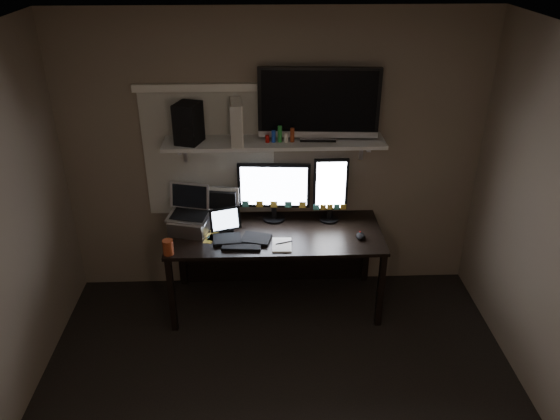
{
  "coord_description": "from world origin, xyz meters",
  "views": [
    {
      "loc": [
        -0.11,
        -2.57,
        3.03
      ],
      "look_at": [
        0.03,
        1.25,
        1.03
      ],
      "focal_mm": 35.0,
      "sensor_mm": 36.0,
      "label": 1
    }
  ],
  "objects_px": {
    "monitor_landscape": "(274,191)",
    "mouse": "(360,236)",
    "tablet": "(225,220)",
    "speaker": "(188,123)",
    "desk": "(275,243)",
    "laptop": "(189,212)",
    "cup": "(168,247)",
    "game_console": "(237,122)",
    "monitor_portrait": "(330,190)",
    "keyboard": "(242,239)",
    "tv": "(319,104)"
  },
  "relations": [
    {
      "from": "monitor_landscape",
      "to": "laptop",
      "type": "bearing_deg",
      "value": -160.4
    },
    {
      "from": "mouse",
      "to": "cup",
      "type": "bearing_deg",
      "value": -170.08
    },
    {
      "from": "monitor_portrait",
      "to": "cup",
      "type": "bearing_deg",
      "value": -159.47
    },
    {
      "from": "tablet",
      "to": "speaker",
      "type": "bearing_deg",
      "value": 131.71
    },
    {
      "from": "monitor_landscape",
      "to": "cup",
      "type": "bearing_deg",
      "value": -143.54
    },
    {
      "from": "monitor_landscape",
      "to": "speaker",
      "type": "xyz_separation_m",
      "value": [
        -0.68,
        -0.06,
        0.64
      ]
    },
    {
      "from": "keyboard",
      "to": "tv",
      "type": "xyz_separation_m",
      "value": [
        0.64,
        0.35,
        1.03
      ]
    },
    {
      "from": "desk",
      "to": "tablet",
      "type": "height_order",
      "value": "tablet"
    },
    {
      "from": "cup",
      "to": "monitor_portrait",
      "type": "bearing_deg",
      "value": 20.76
    },
    {
      "from": "desk",
      "to": "laptop",
      "type": "xyz_separation_m",
      "value": [
        -0.72,
        -0.09,
        0.37
      ]
    },
    {
      "from": "laptop",
      "to": "tv",
      "type": "distance_m",
      "value": 1.38
    },
    {
      "from": "tablet",
      "to": "speaker",
      "type": "height_order",
      "value": "speaker"
    },
    {
      "from": "desk",
      "to": "speaker",
      "type": "bearing_deg",
      "value": 175.53
    },
    {
      "from": "monitor_landscape",
      "to": "tablet",
      "type": "relative_size",
      "value": 2.38
    },
    {
      "from": "desk",
      "to": "laptop",
      "type": "bearing_deg",
      "value": -172.91
    },
    {
      "from": "cup",
      "to": "game_console",
      "type": "distance_m",
      "value": 1.13
    },
    {
      "from": "cup",
      "to": "speaker",
      "type": "xyz_separation_m",
      "value": [
        0.17,
        0.48,
        0.85
      ]
    },
    {
      "from": "keyboard",
      "to": "mouse",
      "type": "height_order",
      "value": "mouse"
    },
    {
      "from": "game_console",
      "to": "speaker",
      "type": "relative_size",
      "value": 1.03
    },
    {
      "from": "monitor_landscape",
      "to": "cup",
      "type": "distance_m",
      "value": 1.03
    },
    {
      "from": "monitor_portrait",
      "to": "speaker",
      "type": "relative_size",
      "value": 1.82
    },
    {
      "from": "keyboard",
      "to": "laptop",
      "type": "height_order",
      "value": "laptop"
    },
    {
      "from": "desk",
      "to": "keyboard",
      "type": "height_order",
      "value": "keyboard"
    },
    {
      "from": "monitor_portrait",
      "to": "tv",
      "type": "distance_m",
      "value": 0.76
    },
    {
      "from": "tv",
      "to": "monitor_landscape",
      "type": "bearing_deg",
      "value": -177.22
    },
    {
      "from": "keyboard",
      "to": "laptop",
      "type": "xyz_separation_m",
      "value": [
        -0.44,
        0.16,
        0.18
      ]
    },
    {
      "from": "keyboard",
      "to": "tablet",
      "type": "relative_size",
      "value": 1.83
    },
    {
      "from": "speaker",
      "to": "keyboard",
      "type": "bearing_deg",
      "value": -18.31
    },
    {
      "from": "mouse",
      "to": "game_console",
      "type": "height_order",
      "value": "game_console"
    },
    {
      "from": "monitor_portrait",
      "to": "cup",
      "type": "xyz_separation_m",
      "value": [
        -1.33,
        -0.5,
        -0.23
      ]
    },
    {
      "from": "monitor_portrait",
      "to": "mouse",
      "type": "bearing_deg",
      "value": -55.03
    },
    {
      "from": "cup",
      "to": "tablet",
      "type": "bearing_deg",
      "value": 36.99
    },
    {
      "from": "keyboard",
      "to": "tv",
      "type": "height_order",
      "value": "tv"
    },
    {
      "from": "tablet",
      "to": "game_console",
      "type": "distance_m",
      "value": 0.83
    },
    {
      "from": "tablet",
      "to": "cup",
      "type": "distance_m",
      "value": 0.55
    },
    {
      "from": "game_console",
      "to": "mouse",
      "type": "bearing_deg",
      "value": -21.17
    },
    {
      "from": "monitor_portrait",
      "to": "tv",
      "type": "bearing_deg",
      "value": 166.35
    },
    {
      "from": "laptop",
      "to": "game_console",
      "type": "relative_size",
      "value": 1.16
    },
    {
      "from": "monitor_landscape",
      "to": "tablet",
      "type": "xyz_separation_m",
      "value": [
        -0.41,
        -0.21,
        -0.16
      ]
    },
    {
      "from": "monitor_landscape",
      "to": "mouse",
      "type": "relative_size",
      "value": 5.5
    },
    {
      "from": "keyboard",
      "to": "laptop",
      "type": "relative_size",
      "value": 1.23
    },
    {
      "from": "monitor_portrait",
      "to": "speaker",
      "type": "bearing_deg",
      "value": -179.17
    },
    {
      "from": "monitor_landscape",
      "to": "mouse",
      "type": "xyz_separation_m",
      "value": [
        0.71,
        -0.35,
        -0.25
      ]
    },
    {
      "from": "monitor_landscape",
      "to": "cup",
      "type": "height_order",
      "value": "monitor_landscape"
    },
    {
      "from": "keyboard",
      "to": "speaker",
      "type": "bearing_deg",
      "value": 147.59
    },
    {
      "from": "cup",
      "to": "keyboard",
      "type": "bearing_deg",
      "value": 17.41
    },
    {
      "from": "keyboard",
      "to": "tv",
      "type": "relative_size",
      "value": 0.49
    },
    {
      "from": "game_console",
      "to": "desk",
      "type": "bearing_deg",
      "value": -15.14
    },
    {
      "from": "laptop",
      "to": "mouse",
      "type": "bearing_deg",
      "value": 8.55
    },
    {
      "from": "mouse",
      "to": "speaker",
      "type": "bearing_deg",
      "value": 170.97
    }
  ]
}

